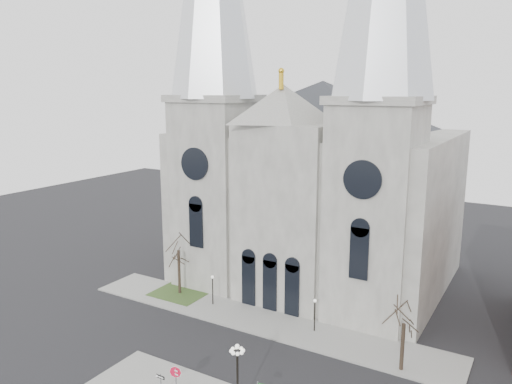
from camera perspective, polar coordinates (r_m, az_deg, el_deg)
The scene contains 11 objects.
ground at distance 44.41m, azimuth -7.42°, elevation -19.63°, with size 160.00×160.00×0.00m, color black.
sidewalk_far at distance 52.35m, azimuth 0.24°, elevation -14.32°, with size 40.00×6.00×0.14m, color gray.
grass_patch at distance 58.89m, azimuth -8.70°, elevation -11.38°, with size 6.00×5.00×0.18m, color #2D4B20.
cathedral at distance 57.78m, azimuth 6.28°, elevation 7.10°, with size 33.00×26.66×54.00m.
tree_left at distance 56.98m, azimuth -8.87°, elevation -6.29°, with size 3.20×3.20×7.50m.
tree_right at distance 43.69m, azimuth 16.56°, elevation -13.95°, with size 3.20×3.20×6.00m.
ped_lamp_left at distance 54.82m, azimuth -4.99°, elevation -10.54°, with size 0.32×0.32×3.26m.
ped_lamp_right at distance 49.32m, azimuth 6.73°, elevation -13.20°, with size 0.32×0.32×3.26m.
stop_sign at distance 40.08m, azimuth -9.15°, elevation -20.01°, with size 0.97×0.10×2.70m.
globe_lamp at distance 37.73m, azimuth -2.14°, elevation -19.58°, with size 1.30×1.30×5.23m.
one_way_sign at distance 40.82m, azimuth -10.83°, elevation -20.46°, with size 0.82×0.08×1.87m.
Camera 1 is at (23.86, -29.57, 22.98)m, focal length 35.00 mm.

